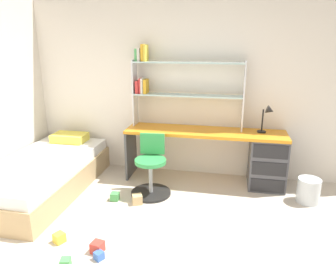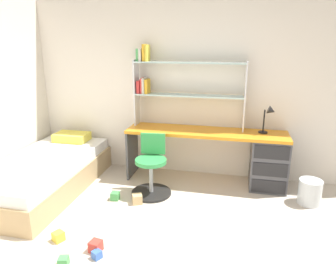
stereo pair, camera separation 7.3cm
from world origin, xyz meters
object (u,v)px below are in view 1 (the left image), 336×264
bed_platform (43,175)px  bookshelf_hutch (174,81)px  desk (248,155)px  toy_block_green_5 (66,263)px  toy_block_natural_1 (137,199)px  waste_bin (308,190)px  toy_block_red_0 (97,247)px  swivel_chair (151,172)px  toy_block_blue_3 (99,256)px  toy_block_green_4 (115,196)px  toy_block_yellow_2 (59,238)px  desk_lamp (268,115)px

bed_platform → bookshelf_hutch: bearing=29.1°
desk → bed_platform: bearing=-164.4°
toy_block_green_5 → toy_block_natural_1: bearing=76.3°
desk → bed_platform: (-2.65, -0.74, -0.20)m
waste_bin → toy_block_red_0: bearing=-146.6°
desk → bed_platform: size_ratio=1.07×
swivel_chair → toy_block_red_0: (-0.20, -1.27, -0.25)m
toy_block_blue_3 → toy_block_green_4: size_ratio=0.78×
waste_bin → bookshelf_hutch: bearing=164.5°
waste_bin → toy_block_yellow_2: waste_bin is taller
desk → toy_block_blue_3: (-1.38, -1.88, -0.39)m
desk_lamp → bed_platform: desk_lamp is taller
desk → toy_block_natural_1: (-1.33, -0.83, -0.37)m
bed_platform → toy_block_red_0: size_ratio=19.04×
desk_lamp → toy_block_blue_3: bearing=-129.8°
toy_block_yellow_2 → toy_block_natural_1: bearing=58.9°
toy_block_green_5 → waste_bin: bearing=35.4°
toy_block_natural_1 → toy_block_yellow_2: bearing=-121.1°
bookshelf_hutch → waste_bin: bearing=-15.5°
bed_platform → toy_block_green_5: bed_platform is taller
bed_platform → toy_block_natural_1: (1.31, -0.09, -0.17)m
toy_block_red_0 → toy_block_green_4: 1.01m
toy_block_yellow_2 → toy_block_green_5: 0.40m
desk → bookshelf_hutch: bookshelf_hutch is taller
swivel_chair → toy_block_green_4: size_ratio=7.86×
bed_platform → toy_block_natural_1: bed_platform is taller
toy_block_red_0 → toy_block_green_5: (-0.19, -0.25, -0.01)m
toy_block_blue_3 → toy_block_green_5: size_ratio=0.89×
desk_lamp → toy_block_green_5: bearing=-131.7°
swivel_chair → toy_block_blue_3: bearing=-96.1°
toy_block_red_0 → desk_lamp: bearing=47.8°
desk_lamp → toy_block_blue_3: 2.67m
bed_platform → toy_block_blue_3: bearing=-41.9°
desk → toy_block_yellow_2: (-1.87, -1.72, -0.38)m
desk_lamp → waste_bin: 1.07m
waste_bin → toy_block_green_4: bearing=-169.4°
toy_block_green_5 → toy_block_green_4: bearing=90.4°
desk_lamp → bed_platform: 3.07m
toy_block_yellow_2 → desk_lamp: bearing=40.1°
toy_block_red_0 → toy_block_blue_3: 0.11m
bookshelf_hutch → desk_lamp: 1.34m
toy_block_blue_3 → toy_block_green_4: 1.11m
toy_block_blue_3 → toy_block_green_5: 0.29m
swivel_chair → waste_bin: 1.98m
bed_platform → swivel_chair: bearing=9.0°
toy_block_yellow_2 → toy_block_green_5: size_ratio=1.13×
bookshelf_hutch → toy_block_green_4: size_ratio=15.63×
toy_block_yellow_2 → toy_block_green_5: (0.24, -0.32, -0.01)m
toy_block_natural_1 → swivel_chair: bearing=72.4°
bookshelf_hutch → desk: bearing=-7.6°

